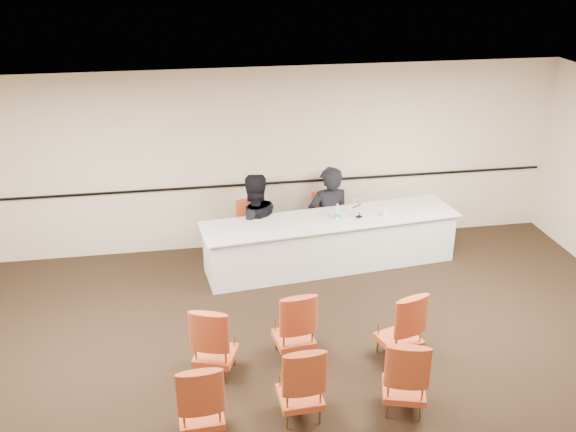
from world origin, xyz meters
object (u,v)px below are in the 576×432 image
(water_bottle, at_px, (337,211))
(panelist_second, at_px, (254,229))
(panel_table, at_px, (331,242))
(aud_chair_back_mid, at_px, (300,380))
(panelist_main_chair, at_px, (328,222))
(aud_chair_back_left, at_px, (200,398))
(drinking_glass, at_px, (343,216))
(coffee_cup, at_px, (385,213))
(microphone, at_px, (359,209))
(aud_chair_front_right, at_px, (400,324))
(aud_chair_front_left, at_px, (215,339))
(aud_chair_back_right, at_px, (405,373))
(aud_chair_front_mid, at_px, (294,323))
(panelist_main, at_px, (328,223))
(panelist_second_chair, at_px, (254,231))

(water_bottle, bearing_deg, panelist_second, 159.10)
(panel_table, height_order, aud_chair_back_mid, aud_chair_back_mid)
(panelist_main_chair, relative_size, aud_chair_back_left, 1.00)
(drinking_glass, height_order, coffee_cup, coffee_cup)
(panelist_main_chair, xyz_separation_m, aud_chair_back_mid, (-1.23, -3.97, 0.00))
(microphone, bearing_deg, aud_chair_front_right, -116.31)
(aud_chair_front_left, height_order, aud_chair_back_mid, same)
(panelist_second, height_order, water_bottle, panelist_second)
(aud_chair_front_right, relative_size, aud_chair_back_mid, 1.00)
(drinking_glass, bearing_deg, aud_chair_back_right, -92.73)
(panel_table, xyz_separation_m, aud_chair_front_mid, (-1.00, -2.28, 0.07))
(panelist_main, distance_m, coffee_cup, 1.07)
(drinking_glass, distance_m, aud_chair_front_mid, 2.57)
(aud_chair_front_right, bearing_deg, panelist_main_chair, 75.30)
(panelist_main_chair, distance_m, aud_chair_front_right, 3.13)
(panel_table, distance_m, panelist_second, 1.26)
(panelist_main, relative_size, aud_chair_back_right, 2.08)
(panelist_main_chair, bearing_deg, panel_table, -106.28)
(panelist_main, distance_m, panelist_second_chair, 1.28)
(aud_chair_back_right, bearing_deg, aud_chair_front_mid, 147.33)
(coffee_cup, relative_size, aud_chair_back_right, 0.13)
(panelist_second, height_order, aud_chair_front_left, panelist_second)
(aud_chair_front_left, distance_m, aud_chair_back_mid, 1.25)
(aud_chair_back_left, bearing_deg, aud_chair_back_mid, 3.65)
(coffee_cup, bearing_deg, panelist_second, 165.33)
(water_bottle, bearing_deg, coffee_cup, -3.45)
(panelist_main, bearing_deg, aud_chair_front_left, 48.70)
(panelist_second, distance_m, aud_chair_front_left, 3.02)
(panelist_main, bearing_deg, aud_chair_back_mid, 65.76)
(panelist_main, xyz_separation_m, drinking_glass, (0.08, -0.64, 0.40))
(microphone, height_order, aud_chair_front_mid, microphone)
(microphone, xyz_separation_m, aud_chair_back_left, (-2.64, -3.45, -0.47))
(aud_chair_front_left, bearing_deg, coffee_cup, 60.55)
(aud_chair_back_mid, bearing_deg, microphone, 62.25)
(panelist_second, relative_size, panelist_second_chair, 1.99)
(aud_chair_front_left, bearing_deg, aud_chair_back_left, -81.79)
(coffee_cup, xyz_separation_m, aud_chair_front_mid, (-1.84, -2.21, -0.40))
(aud_chair_front_left, relative_size, aud_chair_front_mid, 1.00)
(panelist_second_chair, relative_size, coffee_cup, 7.74)
(aud_chair_front_mid, xyz_separation_m, aud_chair_back_right, (1.02, -1.17, 0.00))
(panel_table, distance_m, aud_chair_back_right, 3.45)
(water_bottle, bearing_deg, microphone, -1.44)
(panelist_main, relative_size, aud_chair_back_left, 2.08)
(water_bottle, xyz_separation_m, aud_chair_back_mid, (-1.22, -3.35, -0.46))
(aud_chair_front_left, bearing_deg, panelist_second, 94.67)
(panel_table, relative_size, aud_chair_back_left, 4.26)
(coffee_cup, bearing_deg, microphone, 174.83)
(panelist_second, bearing_deg, aud_chair_front_mid, 81.03)
(aud_chair_front_left, relative_size, aud_chair_back_right, 1.00)
(aud_chair_front_mid, relative_size, aud_chair_back_right, 1.00)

